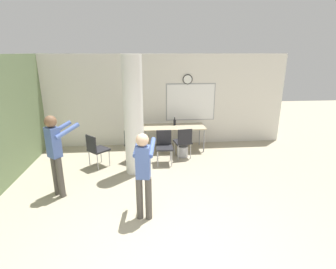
{
  "coord_description": "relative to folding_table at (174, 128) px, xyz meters",
  "views": [
    {
      "loc": [
        -0.42,
        -3.01,
        2.84
      ],
      "look_at": [
        0.09,
        2.62,
        1.06
      ],
      "focal_mm": 28.0,
      "sensor_mm": 36.0,
      "label": 1
    }
  ],
  "objects": [
    {
      "name": "ground_plane",
      "position": [
        -0.45,
        -4.47,
        -0.68
      ],
      "size": [
        24.0,
        24.0,
        0.0
      ],
      "primitive_type": "plane",
      "color": "#ADA389"
    },
    {
      "name": "wall_back",
      "position": [
        -0.43,
        0.59,
        0.72
      ],
      "size": [
        8.0,
        0.15,
        2.8
      ],
      "color": "silver",
      "rests_on": "ground_plane"
    },
    {
      "name": "support_pillar",
      "position": [
        -1.13,
        -1.48,
        0.72
      ],
      "size": [
        0.46,
        0.46,
        2.8
      ],
      "color": "white",
      "rests_on": "ground_plane"
    },
    {
      "name": "folding_table",
      "position": [
        0.0,
        0.0,
        0.0
      ],
      "size": [
        1.82,
        0.75,
        0.72
      ],
      "color": "tan",
      "rests_on": "ground_plane"
    },
    {
      "name": "bottle_on_table",
      "position": [
        0.03,
        0.13,
        0.14
      ],
      "size": [
        0.08,
        0.08,
        0.24
      ],
      "color": "black",
      "rests_on": "folding_table"
    },
    {
      "name": "waste_bin",
      "position": [
        0.18,
        -0.6,
        -0.53
      ],
      "size": [
        0.31,
        0.31,
        0.31
      ],
      "color": "#B2B2B7",
      "rests_on": "ground_plane"
    },
    {
      "name": "chair_table_right",
      "position": [
        0.18,
        -0.71,
        -0.17
      ],
      "size": [
        0.5,
        0.5,
        0.87
      ],
      "color": "#232328",
      "rests_on": "ground_plane"
    },
    {
      "name": "chair_table_left",
      "position": [
        -1.18,
        -0.81,
        -0.17
      ],
      "size": [
        0.61,
        0.61,
        0.87
      ],
      "color": "#232328",
      "rests_on": "ground_plane"
    },
    {
      "name": "chair_table_front",
      "position": [
        -0.38,
        -1.0,
        -0.17
      ],
      "size": [
        0.44,
        0.44,
        0.87
      ],
      "color": "#232328",
      "rests_on": "ground_plane"
    },
    {
      "name": "chair_near_pillar",
      "position": [
        -2.12,
        -1.12,
        -0.17
      ],
      "size": [
        0.62,
        0.62,
        0.87
      ],
      "color": "#232328",
      "rests_on": "ground_plane"
    },
    {
      "name": "person_playing_front",
      "position": [
        -0.91,
        -3.4,
        0.25
      ],
      "size": [
        0.41,
        0.64,
        1.58
      ],
      "color": "#514C47",
      "rests_on": "ground_plane"
    },
    {
      "name": "person_watching_back",
      "position": [
        -2.64,
        -2.46,
        0.32
      ],
      "size": [
        0.63,
        0.66,
        1.7
      ],
      "color": "#514C47",
      "rests_on": "ground_plane"
    }
  ]
}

